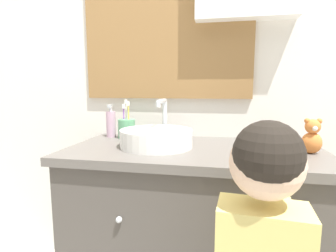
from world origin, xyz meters
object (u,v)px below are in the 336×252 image
(teddy_bear, at_px, (312,137))
(soap_dispenser, at_px, (111,124))
(toothbrush_holder, at_px, (127,128))
(sink_basin, at_px, (157,137))

(teddy_bear, bearing_deg, soap_dispenser, 168.39)
(toothbrush_holder, xyz_separation_m, soap_dispenser, (-0.09, 0.02, 0.02))
(toothbrush_holder, bearing_deg, teddy_bear, -11.74)
(soap_dispenser, bearing_deg, sink_basin, -31.74)
(sink_basin, relative_size, toothbrush_holder, 1.86)
(sink_basin, distance_m, teddy_bear, 0.64)
(sink_basin, xyz_separation_m, toothbrush_holder, (-0.20, 0.17, 0.01))
(sink_basin, bearing_deg, soap_dispenser, 148.26)
(sink_basin, relative_size, teddy_bear, 2.64)
(toothbrush_holder, xyz_separation_m, teddy_bear, (0.84, -0.17, 0.01))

